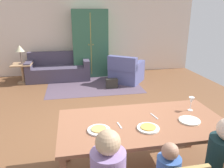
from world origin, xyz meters
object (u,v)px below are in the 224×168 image
(plate_near_woman, at_px, (189,121))
(table_lamp, at_px, (20,49))
(plate_near_man, at_px, (99,130))
(armchair, at_px, (126,72))
(plate_near_child, at_px, (148,128))
(side_table, at_px, (23,71))
(wine_glass, at_px, (191,101))
(armoire, at_px, (90,44))
(handbag, at_px, (112,83))
(dining_table, at_px, (143,126))
(couch, at_px, (59,69))

(plate_near_woman, distance_m, table_lamp, 5.23)
(plate_near_man, relative_size, plate_near_woman, 1.00)
(armchair, bearing_deg, table_lamp, 171.60)
(plate_near_child, relative_size, side_table, 0.43)
(wine_glass, height_order, armoire, armoire)
(wine_glass, bearing_deg, handbag, 97.96)
(plate_near_child, distance_m, side_table, 5.04)
(armchair, bearing_deg, armoire, 135.78)
(side_table, relative_size, handbag, 1.81)
(table_lamp, distance_m, handbag, 2.79)
(plate_near_man, relative_size, armchair, 0.21)
(dining_table, distance_m, wine_glass, 0.76)
(wine_glass, bearing_deg, plate_near_child, -153.21)
(dining_table, bearing_deg, armoire, 92.21)
(wine_glass, relative_size, armoire, 0.09)
(couch, bearing_deg, dining_table, -75.25)
(dining_table, xyz_separation_m, plate_near_man, (-0.54, -0.12, 0.07))
(armoire, bearing_deg, side_table, -166.40)
(plate_near_child, xyz_separation_m, table_lamp, (-2.23, 4.50, 0.24))
(couch, relative_size, side_table, 3.23)
(plate_near_child, relative_size, wine_glass, 1.34)
(couch, relative_size, armoire, 0.89)
(wine_glass, bearing_deg, dining_table, -165.83)
(wine_glass, bearing_deg, table_lamp, 125.34)
(armchair, xyz_separation_m, side_table, (-3.00, 0.44, 0.06))
(handbag, bearing_deg, plate_near_child, -94.12)
(plate_near_child, height_order, couch, couch)
(handbag, bearing_deg, dining_table, -94.33)
(couch, xyz_separation_m, table_lamp, (-1.02, -0.26, 0.71))
(dining_table, height_order, couch, couch)
(wine_glass, height_order, armchair, wine_glass)
(side_table, bearing_deg, plate_near_woman, -57.95)
(plate_near_woman, xyz_separation_m, armchair, (0.23, 3.98, -0.45))
(plate_near_man, height_order, plate_near_woman, same)
(plate_near_woman, bearing_deg, handbag, 94.62)
(couch, bearing_deg, handbag, -38.31)
(dining_table, height_order, plate_near_man, plate_near_man)
(dining_table, height_order, armchair, armchair)
(plate_near_woman, relative_size, armoire, 0.12)
(dining_table, xyz_separation_m, side_table, (-2.23, 4.32, -0.32))
(dining_table, xyz_separation_m, armchair, (0.78, 3.88, -0.38))
(plate_near_man, distance_m, armoire, 4.96)
(plate_near_man, bearing_deg, armchair, 71.72)
(couch, height_order, armchair, same)
(dining_table, relative_size, handbag, 6.19)
(armchair, xyz_separation_m, armoire, (-0.96, 0.94, 0.73))
(plate_near_woman, xyz_separation_m, armoire, (-0.73, 4.92, 0.28))
(plate_near_child, bearing_deg, side_table, 116.29)
(plate_near_man, bearing_deg, plate_near_child, -6.29)
(couch, bearing_deg, side_table, -165.77)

